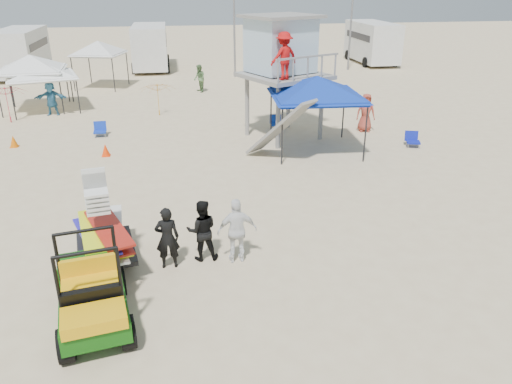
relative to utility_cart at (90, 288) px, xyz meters
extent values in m
plane|color=beige|center=(3.40, 0.29, -0.90)|extent=(140.00, 140.00, 0.00)
cube|color=#0F4C0C|center=(0.02, 0.04, -0.34)|extent=(1.68, 2.72, 0.45)
cube|color=#E9A50C|center=(0.02, 0.04, -0.07)|extent=(1.26, 0.90, 0.24)
cylinder|color=black|center=(-0.54, -0.88, -0.57)|extent=(0.39, 0.69, 0.65)
cube|color=black|center=(0.02, 2.34, -0.42)|extent=(1.64, 2.13, 0.12)
cylinder|color=black|center=(-0.54, 2.34, -0.64)|extent=(0.29, 0.54, 0.51)
imported|color=black|center=(1.52, 2.04, -0.10)|extent=(0.59, 0.39, 1.59)
imported|color=black|center=(2.37, 2.29, -0.10)|extent=(0.78, 0.62, 1.60)
imported|color=white|center=(3.22, 2.04, -0.06)|extent=(1.01, 0.46, 1.68)
cylinder|color=gray|center=(5.48, 11.10, 0.42)|extent=(0.19, 0.19, 2.63)
cube|color=gray|center=(6.64, 12.26, 1.82)|extent=(4.19, 4.19, 0.17)
cube|color=#A7C3D8|center=(6.64, 12.58, 3.05)|extent=(3.08, 2.92, 2.21)
imported|color=#B20F0F|center=(5.80, 11.21, 2.83)|extent=(1.19, 0.69, 1.85)
cylinder|color=black|center=(5.91, 8.66, 0.25)|extent=(0.06, 0.06, 2.29)
pyramid|color=#0F30A2|center=(7.51, 10.26, 2.14)|extent=(3.57, 3.57, 0.80)
cube|color=#0F30A2|center=(7.51, 10.26, 1.34)|extent=(3.57, 3.57, 0.18)
cylinder|color=black|center=(-6.41, 17.63, 0.03)|extent=(0.06, 0.06, 1.86)
pyramid|color=white|center=(-4.87, 19.17, 1.72)|extent=(3.99, 3.99, 0.80)
cube|color=white|center=(-4.87, 19.17, 0.92)|extent=(3.99, 3.99, 0.18)
pyramid|color=white|center=(-5.38, 19.49, 1.99)|extent=(3.34, 3.34, 0.80)
cube|color=white|center=(-5.38, 19.49, 1.19)|extent=(3.34, 3.34, 0.18)
cylinder|color=black|center=(-3.88, 23.66, 0.20)|extent=(0.06, 0.06, 2.19)
pyramid|color=silver|center=(-2.57, 24.96, 2.04)|extent=(3.39, 3.39, 0.80)
cube|color=silver|center=(-2.57, 24.96, 1.24)|extent=(3.39, 3.39, 0.18)
imported|color=red|center=(-6.07, 16.80, 0.00)|extent=(2.10, 2.14, 1.80)
imported|color=orange|center=(1.16, 17.05, -0.06)|extent=(2.59, 2.58, 1.67)
cone|color=#FB3707|center=(-0.91, 10.89, -0.65)|extent=(0.34, 0.34, 0.50)
cone|color=#DE6207|center=(-4.85, 12.72, -0.65)|extent=(0.34, 0.34, 0.50)
cube|color=#1030B1|center=(-1.45, 13.67, -0.68)|extent=(0.56, 0.52, 0.06)
cube|color=#1030B1|center=(-1.45, 13.91, -0.48)|extent=(0.55, 0.19, 0.44)
cylinder|color=#B2B2B7|center=(-1.67, 13.47, -0.80)|extent=(0.03, 0.03, 0.20)
cube|color=#0D2F95|center=(6.60, 13.55, -0.68)|extent=(0.64, 0.61, 0.06)
cube|color=#0D2F95|center=(6.60, 13.79, -0.48)|extent=(0.57, 0.30, 0.44)
cylinder|color=#B2B2B7|center=(6.38, 13.35, -0.80)|extent=(0.03, 0.03, 0.20)
cube|color=#0E1A9A|center=(11.71, 9.92, -0.68)|extent=(0.67, 0.64, 0.06)
cube|color=#0E1A9A|center=(11.71, 10.16, -0.48)|extent=(0.57, 0.33, 0.44)
cylinder|color=#B2B2B7|center=(11.49, 9.72, -0.80)|extent=(0.03, 0.03, 0.20)
cube|color=silver|center=(-8.60, 30.29, 0.85)|extent=(2.50, 6.80, 3.00)
cube|color=black|center=(-8.60, 30.29, 1.30)|extent=(2.54, 5.44, 0.50)
cube|color=silver|center=(0.40, 31.79, 0.85)|extent=(2.50, 6.50, 3.00)
cube|color=black|center=(0.40, 31.79, 1.30)|extent=(2.54, 5.20, 0.50)
cylinder|color=black|center=(-0.85, 29.71, -0.50)|extent=(0.25, 0.80, 0.80)
cube|color=silver|center=(9.40, 30.29, 0.85)|extent=(2.50, 7.00, 3.00)
cube|color=black|center=(9.40, 30.29, 1.30)|extent=(2.54, 5.60, 0.50)
cylinder|color=black|center=(8.15, 28.05, -0.50)|extent=(0.25, 0.80, 0.80)
cube|color=silver|center=(18.40, 31.79, 0.85)|extent=(2.50, 6.60, 3.00)
cube|color=black|center=(18.40, 31.79, 1.30)|extent=(2.54, 5.28, 0.50)
cylinder|color=black|center=(17.15, 29.68, -0.50)|extent=(0.25, 0.80, 0.80)
cylinder|color=slate|center=(6.40, 27.29, 3.10)|extent=(0.14, 0.14, 8.00)
cylinder|color=slate|center=(15.40, 28.79, 3.10)|extent=(0.14, 0.14, 8.00)
imported|color=#557949|center=(3.57, 22.47, -0.06)|extent=(0.84, 0.96, 1.68)
imported|color=teal|center=(-4.30, 18.05, -0.03)|extent=(1.63, 0.58, 1.73)
imported|color=#A33D2E|center=(10.56, 12.55, -0.03)|extent=(0.94, 0.70, 1.74)
camera|label=1|loc=(1.88, -8.76, 5.65)|focal=35.00mm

